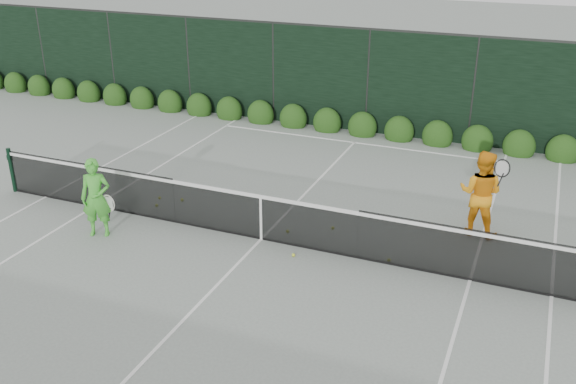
% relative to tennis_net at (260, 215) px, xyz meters
% --- Properties ---
extents(ground, '(80.00, 80.00, 0.00)m').
position_rel_tennis_net_xyz_m(ground, '(0.02, 0.00, -0.53)').
color(ground, gray).
rests_on(ground, ground).
extents(tennis_net, '(12.90, 0.10, 1.07)m').
position_rel_tennis_net_xyz_m(tennis_net, '(0.00, 0.00, 0.00)').
color(tennis_net, black).
rests_on(tennis_net, ground).
extents(player_woman, '(0.70, 0.59, 1.63)m').
position_rel_tennis_net_xyz_m(player_woman, '(-3.12, -1.05, 0.28)').
color(player_woman, green).
rests_on(player_woman, ground).
extents(player_man, '(0.98, 0.79, 1.79)m').
position_rel_tennis_net_xyz_m(player_man, '(3.98, 1.93, 0.37)').
color(player_man, orange).
rests_on(player_man, ground).
extents(court_lines, '(11.03, 23.83, 0.01)m').
position_rel_tennis_net_xyz_m(court_lines, '(0.02, 0.00, -0.53)').
color(court_lines, white).
rests_on(court_lines, ground).
extents(windscreen_fence, '(32.00, 21.07, 3.06)m').
position_rel_tennis_net_xyz_m(windscreen_fence, '(0.02, -2.71, 0.98)').
color(windscreen_fence, black).
rests_on(windscreen_fence, ground).
extents(hedge_row, '(31.66, 0.65, 0.94)m').
position_rel_tennis_net_xyz_m(hedge_row, '(0.02, 7.15, -0.30)').
color(hedge_row, '#173B10').
rests_on(hedge_row, ground).
extents(tennis_balls, '(5.65, 1.48, 0.07)m').
position_rel_tennis_net_xyz_m(tennis_balls, '(-0.44, 0.51, -0.50)').
color(tennis_balls, '#CDDA30').
rests_on(tennis_balls, ground).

